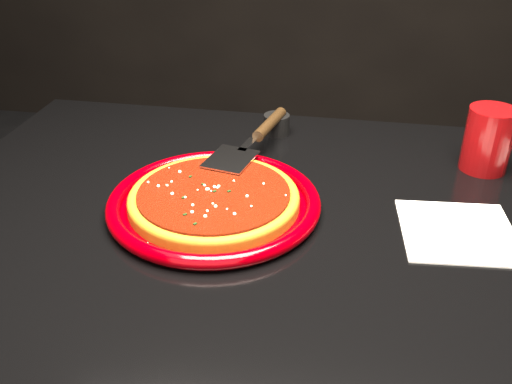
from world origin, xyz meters
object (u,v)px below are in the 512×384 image
plate (214,203)px  pizza_server (253,139)px  cup (488,140)px  ramekin (277,124)px

plate → pizza_server: size_ratio=1.08×
cup → ramekin: size_ratio=2.19×
cup → ramekin: (-0.38, 0.08, -0.04)m
cup → ramekin: cup is taller
pizza_server → cup: size_ratio=2.74×
plate → ramekin: ramekin is taller
pizza_server → ramekin: 0.12m
plate → pizza_server: 0.18m
ramekin → plate: bearing=-100.0°
plate → ramekin: bearing=80.0°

